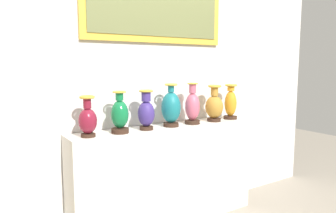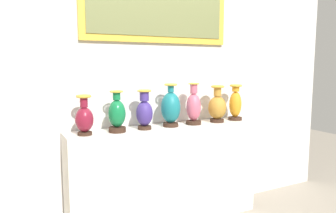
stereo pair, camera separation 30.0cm
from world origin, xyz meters
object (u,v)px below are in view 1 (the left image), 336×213
object	(u,v)px
vase_emerald	(120,115)
vase_ochre	(214,106)
vase_rose	(192,107)
vase_burgundy	(88,119)
vase_teal	(171,108)
vase_amber	(231,103)
vase_indigo	(146,112)

from	to	relation	value
vase_emerald	vase_ochre	world-z (taller)	vase_ochre
vase_ochre	vase_rose	bearing A→B (deg)	178.70
vase_burgundy	vase_ochre	size ratio (longest dim) A/B	0.90
vase_emerald	vase_ochre	bearing A→B (deg)	0.29
vase_teal	vase_ochre	world-z (taller)	vase_teal
vase_burgundy	vase_teal	xyz separation A→B (m)	(0.80, 0.01, 0.03)
vase_ochre	vase_emerald	bearing A→B (deg)	-179.71
vase_teal	vase_rose	bearing A→B (deg)	-0.36
vase_burgundy	vase_amber	size ratio (longest dim) A/B	0.89
vase_teal	vase_ochre	xyz separation A→B (m)	(0.52, -0.01, -0.02)
vase_indigo	vase_teal	xyz separation A→B (m)	(0.27, 0.01, 0.02)
vase_burgundy	vase_rose	bearing A→B (deg)	0.26
vase_indigo	vase_teal	world-z (taller)	vase_teal
vase_emerald	vase_rose	bearing A→B (deg)	0.85
vase_teal	vase_rose	distance (m)	0.25
vase_indigo	vase_amber	size ratio (longest dim) A/B	0.95
vase_emerald	vase_ochre	xyz separation A→B (m)	(1.04, 0.01, 0.00)
vase_amber	vase_burgundy	bearing A→B (deg)	-179.46
vase_indigo	vase_teal	bearing A→B (deg)	2.09
vase_amber	vase_indigo	bearing A→B (deg)	-178.99
vase_amber	vase_rose	bearing A→B (deg)	-178.90
vase_burgundy	vase_indigo	world-z (taller)	vase_indigo
vase_burgundy	vase_amber	bearing A→B (deg)	0.54
vase_burgundy	vase_rose	world-z (taller)	vase_rose
vase_emerald	vase_indigo	xyz separation A→B (m)	(0.25, 0.00, 0.00)
vase_rose	vase_emerald	bearing A→B (deg)	-179.15
vase_teal	vase_burgundy	bearing A→B (deg)	-179.55
vase_teal	vase_ochre	distance (m)	0.52
vase_emerald	vase_ochre	distance (m)	1.04
vase_rose	vase_ochre	bearing A→B (deg)	-1.30
vase_emerald	vase_rose	world-z (taller)	vase_rose
vase_ochre	vase_amber	world-z (taller)	vase_amber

